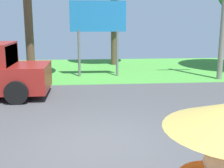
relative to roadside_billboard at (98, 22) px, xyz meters
The scene contains 2 objects.
ground_plane 5.60m from the roadside_billboard, 93.71° to the right, with size 40.00×22.00×0.20m.
roadside_billboard is the anchor object (origin of this frame).
Camera 1 is at (-0.25, -6.12, 2.66)m, focal length 47.65 mm.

